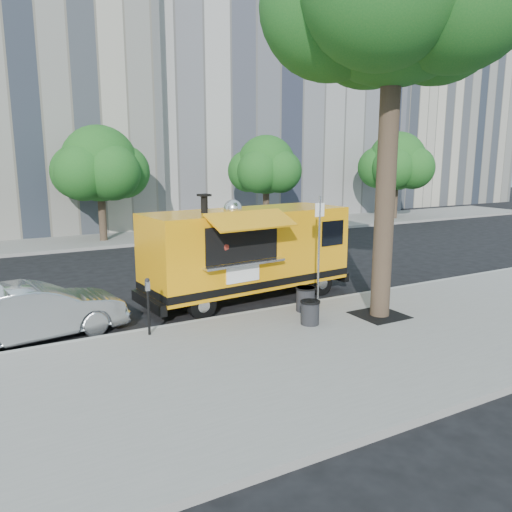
# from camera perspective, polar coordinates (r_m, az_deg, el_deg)

# --- Properties ---
(ground) EXTENTS (120.00, 120.00, 0.00)m
(ground) POSITION_cam_1_polar(r_m,az_deg,el_deg) (14.08, -1.88, -5.86)
(ground) COLOR black
(ground) RESTS_ON ground
(sidewalk) EXTENTS (60.00, 6.00, 0.15)m
(sidewalk) POSITION_cam_1_polar(r_m,az_deg,el_deg) (10.85, 7.94, -10.86)
(sidewalk) COLOR gray
(sidewalk) RESTS_ON ground
(curb) EXTENTS (60.00, 0.14, 0.16)m
(curb) POSITION_cam_1_polar(r_m,az_deg,el_deg) (13.27, -0.05, -6.58)
(curb) COLOR #999993
(curb) RESTS_ON ground
(far_sidewalk) EXTENTS (60.00, 5.00, 0.15)m
(far_sidewalk) POSITION_cam_1_polar(r_m,az_deg,el_deg) (26.54, -15.24, 2.01)
(far_sidewalk) COLOR gray
(far_sidewalk) RESTS_ON ground
(building_mid) EXTENTS (20.00, 14.00, 20.00)m
(building_mid) POSITION_cam_1_polar(r_m,az_deg,el_deg) (39.84, -1.59, 19.66)
(building_mid) COLOR #A7A29C
(building_mid) RESTS_ON ground
(building_right) EXTENTS (16.00, 12.00, 16.00)m
(building_right) POSITION_cam_1_polar(r_m,az_deg,el_deg) (51.13, 16.77, 15.08)
(building_right) COLOR #BDB49E
(building_right) RESTS_ON ground
(tree_well) EXTENTS (1.20, 1.20, 0.02)m
(tree_well) POSITION_cam_1_polar(r_m,az_deg,el_deg) (13.27, 13.91, -6.57)
(tree_well) COLOR black
(tree_well) RESTS_ON sidewalk
(far_tree_b) EXTENTS (3.60, 3.60, 5.50)m
(far_tree_b) POSITION_cam_1_polar(r_m,az_deg,el_deg) (25.23, -17.48, 10.02)
(far_tree_b) COLOR #33261C
(far_tree_b) RESTS_ON far_sidewalk
(far_tree_c) EXTENTS (3.24, 3.24, 5.21)m
(far_tree_c) POSITION_cam_1_polar(r_m,az_deg,el_deg) (28.19, 1.17, 10.36)
(far_tree_c) COLOR #33261C
(far_tree_c) RESTS_ON far_sidewalk
(far_tree_d) EXTENTS (3.78, 3.78, 5.64)m
(far_tree_d) POSITION_cam_1_polar(r_m,az_deg,el_deg) (34.44, 15.81, 10.38)
(far_tree_d) COLOR #33261C
(far_tree_d) RESTS_ON far_sidewalk
(sign_post) EXTENTS (0.28, 0.06, 3.00)m
(sign_post) POSITION_cam_1_polar(r_m,az_deg,el_deg) (13.15, 7.19, 1.12)
(sign_post) COLOR silver
(sign_post) RESTS_ON sidewalk
(parking_meter) EXTENTS (0.11, 0.11, 1.33)m
(parking_meter) POSITION_cam_1_polar(r_m,az_deg,el_deg) (11.53, -12.24, -4.90)
(parking_meter) COLOR black
(parking_meter) RESTS_ON sidewalk
(food_truck) EXTENTS (6.55, 3.41, 3.14)m
(food_truck) POSITION_cam_1_polar(r_m,az_deg,el_deg) (14.46, -1.02, 0.63)
(food_truck) COLOR #FFA30D
(food_truck) RESTS_ON ground
(sedan) EXTENTS (4.16, 1.95, 1.32)m
(sedan) POSITION_cam_1_polar(r_m,az_deg,el_deg) (12.53, -23.89, -5.87)
(sedan) COLOR #A9ACB0
(sedan) RESTS_ON ground
(trash_bin_left) EXTENTS (0.49, 0.49, 0.58)m
(trash_bin_left) POSITION_cam_1_polar(r_m,az_deg,el_deg) (12.21, 6.20, -6.35)
(trash_bin_left) COLOR black
(trash_bin_left) RESTS_ON sidewalk
(trash_bin_right) EXTENTS (0.53, 0.53, 0.64)m
(trash_bin_right) POSITION_cam_1_polar(r_m,az_deg,el_deg) (13.22, 5.68, -4.84)
(trash_bin_right) COLOR black
(trash_bin_right) RESTS_ON sidewalk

